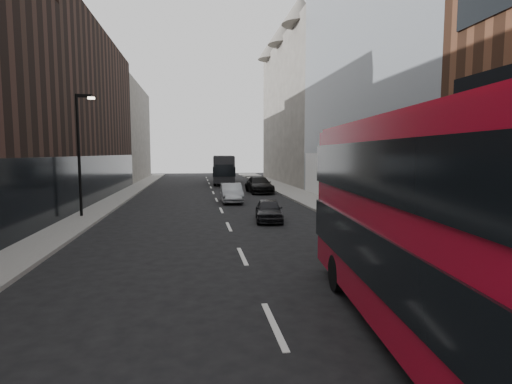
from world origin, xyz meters
name	(u,v)px	position (x,y,z in m)	size (l,w,h in m)	color
ground	(296,375)	(0.00, 0.00, 0.00)	(140.00, 140.00, 0.00)	black
sidewalk_right	(309,199)	(7.50, 25.00, 0.07)	(3.00, 80.00, 0.15)	slate
sidewalk_left	(112,202)	(-8.00, 25.00, 0.07)	(2.00, 80.00, 0.15)	slate
building_modern_block	(381,67)	(11.47, 21.00, 9.90)	(5.03, 22.00, 20.00)	#A4A9AE
building_victorian	(298,107)	(11.38, 44.00, 9.66)	(6.50, 24.00, 21.00)	#625D56
building_left_mid	(78,115)	(-11.50, 30.00, 7.00)	(5.00, 24.00, 14.00)	black
building_left_far	(124,134)	(-11.50, 52.00, 6.50)	(5.00, 20.00, 13.00)	#625D56
street_lamp	(80,146)	(-8.22, 18.00, 4.18)	(1.06, 0.22, 7.00)	black
red_bus	(448,224)	(2.91, 0.27, 2.51)	(3.77, 11.38, 4.52)	maroon
grey_bus	(223,169)	(1.79, 43.66, 1.87)	(3.08, 10.90, 3.49)	black
car_a	(269,210)	(2.38, 15.49, 0.62)	(1.47, 3.65, 1.24)	black
car_b	(231,193)	(1.06, 24.30, 0.73)	(1.55, 4.44, 1.46)	gray
car_c	(259,185)	(4.35, 31.31, 0.77)	(2.15, 5.29, 1.53)	black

